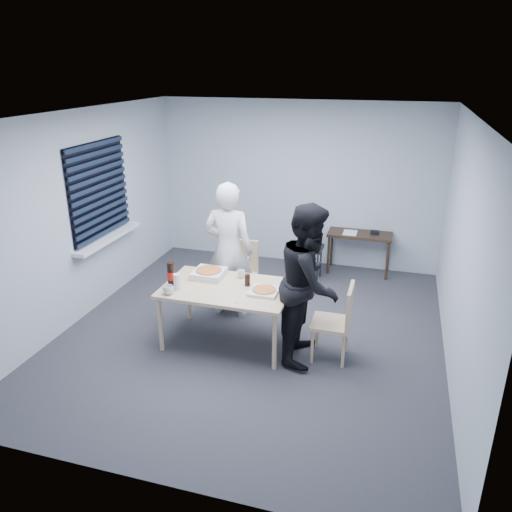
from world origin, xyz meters
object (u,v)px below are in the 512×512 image
(person_black, at_px, (309,283))
(side_table, at_px, (360,238))
(person_white, at_px, (229,250))
(stool, at_px, (309,253))
(mug_b, at_px, (241,274))
(chair_right, at_px, (339,318))
(dining_table, at_px, (227,292))
(soda_bottle, at_px, (171,274))
(mug_a, at_px, (168,290))
(chair_far, at_px, (241,268))
(backpack, at_px, (310,233))

(person_black, xyz_separation_m, side_table, (0.32, 2.58, -0.31))
(person_white, relative_size, stool, 3.30)
(mug_b, bearing_deg, chair_right, -14.03)
(stool, height_order, mug_b, mug_b)
(dining_table, xyz_separation_m, mug_b, (0.07, 0.30, 0.11))
(person_white, height_order, mug_b, person_white)
(person_black, relative_size, stool, 3.30)
(person_white, bearing_deg, chair_right, 155.11)
(person_white, height_order, soda_bottle, person_white)
(stool, bearing_deg, person_black, -79.91)
(mug_a, bearing_deg, stool, 64.66)
(chair_right, relative_size, person_white, 0.50)
(stool, xyz_separation_m, mug_a, (-1.15, -2.42, 0.33))
(chair_right, xyz_separation_m, mug_a, (-1.86, -0.35, 0.25))
(chair_far, height_order, backpack, backpack)
(person_white, bearing_deg, person_black, 148.83)
(chair_right, relative_size, person_black, 0.50)
(side_table, bearing_deg, person_black, -97.06)
(person_white, bearing_deg, mug_a, 71.76)
(side_table, xyz_separation_m, soda_bottle, (-1.90, -2.71, 0.27))
(chair_far, distance_m, mug_a, 1.45)
(person_black, bearing_deg, person_white, 58.83)
(person_black, bearing_deg, soda_bottle, 94.46)
(mug_a, bearing_deg, soda_bottle, 106.33)
(chair_far, height_order, side_table, chair_far)
(side_table, height_order, stool, side_table)
(person_black, height_order, backpack, person_black)
(person_black, relative_size, side_table, 1.81)
(person_white, bearing_deg, mug_b, 126.26)
(dining_table, height_order, person_white, person_white)
(dining_table, relative_size, mug_b, 14.58)
(dining_table, distance_m, chair_right, 1.30)
(person_black, height_order, side_table, person_black)
(stool, relative_size, soda_bottle, 1.89)
(chair_far, distance_m, stool, 1.29)
(dining_table, bearing_deg, stool, 74.28)
(person_white, height_order, mug_a, person_white)
(dining_table, distance_m, mug_a, 0.67)
(person_black, relative_size, mug_a, 14.39)
(dining_table, relative_size, chair_far, 1.64)
(chair_right, distance_m, person_white, 1.71)
(mug_a, bearing_deg, chair_right, 10.63)
(backpack, bearing_deg, mug_a, -136.49)
(person_white, xyz_separation_m, side_table, (1.49, 1.88, -0.31))
(chair_far, relative_size, mug_a, 7.24)
(person_black, xyz_separation_m, soda_bottle, (-1.58, -0.12, -0.04))
(chair_far, relative_size, backpack, 1.93)
(dining_table, distance_m, side_table, 2.87)
(mug_a, xyz_separation_m, mug_b, (0.64, 0.65, -0.00))
(dining_table, height_order, side_table, dining_table)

